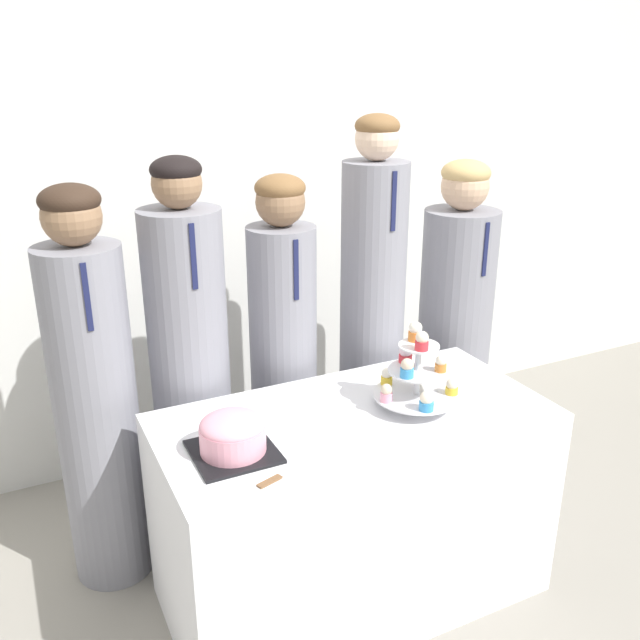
# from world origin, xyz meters

# --- Properties ---
(wall_back) EXTENTS (9.00, 0.06, 2.70)m
(wall_back) POSITION_xyz_m (0.00, 1.56, 1.35)
(wall_back) COLOR silver
(wall_back) RESTS_ON ground_plane
(table) EXTENTS (1.30, 0.64, 0.72)m
(table) POSITION_xyz_m (0.00, 0.32, 0.36)
(table) COLOR white
(table) RESTS_ON ground_plane
(round_cake) EXTENTS (0.24, 0.24, 0.13)m
(round_cake) POSITION_xyz_m (-0.44, 0.27, 0.79)
(round_cake) COLOR black
(round_cake) RESTS_ON table
(cake_knife) EXTENTS (0.25, 0.10, 0.01)m
(cake_knife) POSITION_xyz_m (-0.35, 0.10, 0.72)
(cake_knife) COLOR silver
(cake_knife) RESTS_ON table
(cupcake_stand) EXTENTS (0.29, 0.29, 0.29)m
(cupcake_stand) POSITION_xyz_m (0.21, 0.28, 0.84)
(cupcake_stand) COLOR silver
(cupcake_stand) RESTS_ON table
(student_0) EXTENTS (0.28, 0.29, 1.46)m
(student_0) POSITION_xyz_m (-0.75, 0.83, 0.70)
(student_0) COLOR gray
(student_0) RESTS_ON ground_plane
(student_1) EXTENTS (0.29, 0.29, 1.53)m
(student_1) POSITION_xyz_m (-0.41, 0.83, 0.72)
(student_1) COLOR gray
(student_1) RESTS_ON ground_plane
(student_2) EXTENTS (0.26, 0.26, 1.44)m
(student_2) POSITION_xyz_m (-0.04, 0.83, 0.70)
(student_2) COLOR gray
(student_2) RESTS_ON ground_plane
(student_3) EXTENTS (0.26, 0.27, 1.64)m
(student_3) POSITION_xyz_m (0.36, 0.83, 0.79)
(student_3) COLOR gray
(student_3) RESTS_ON ground_plane
(student_4) EXTENTS (0.32, 0.32, 1.45)m
(student_4) POSITION_xyz_m (0.78, 0.83, 0.68)
(student_4) COLOR gray
(student_4) RESTS_ON ground_plane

